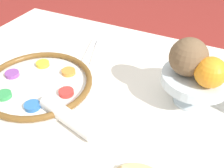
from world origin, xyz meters
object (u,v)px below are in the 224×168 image
(coconut, at_px, (189,57))
(napkin_roll, at_px, (68,117))
(fruit_stand, at_px, (195,81))
(orange_fruit, at_px, (211,72))
(seder_plate, at_px, (38,83))

(coconut, relative_size, napkin_roll, 0.53)
(fruit_stand, height_order, coconut, coconut)
(fruit_stand, height_order, orange_fruit, orange_fruit)
(orange_fruit, relative_size, coconut, 0.78)
(fruit_stand, bearing_deg, coconut, -167.56)
(coconut, bearing_deg, fruit_stand, 12.44)
(seder_plate, distance_m, fruit_stand, 0.50)
(orange_fruit, bearing_deg, seder_plate, -167.24)
(orange_fruit, xyz_separation_m, napkin_roll, (-0.33, -0.21, -0.12))
(coconut, distance_m, napkin_roll, 0.37)
(fruit_stand, bearing_deg, seder_plate, -162.15)
(seder_plate, relative_size, coconut, 3.29)
(orange_fruit, bearing_deg, napkin_roll, -147.68)
(coconut, bearing_deg, seder_plate, -161.77)
(seder_plate, xyz_separation_m, fruit_stand, (0.47, 0.15, 0.07))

